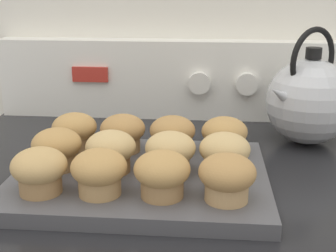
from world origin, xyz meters
The scene contains 15 objects.
control_panel centered at (0.00, 0.63, 1.00)m, with size 0.76×0.07×0.17m.
muffin_pan centered at (-0.01, 0.26, 0.92)m, with size 0.38×0.29×0.02m.
muffin_r0_c0 centered at (-0.13, 0.17, 0.97)m, with size 0.08×0.08×0.06m.
muffin_r0_c1 centered at (-0.05, 0.17, 0.97)m, with size 0.08×0.08×0.06m.
muffin_r0_c2 centered at (0.03, 0.18, 0.97)m, with size 0.08×0.08×0.06m.
muffin_r0_c3 centered at (0.12, 0.17, 0.97)m, with size 0.08×0.08×0.06m.
muffin_r1_c0 centered at (-0.14, 0.26, 0.97)m, with size 0.08×0.08×0.06m.
muffin_r1_c1 centered at (-0.05, 0.25, 0.97)m, with size 0.08×0.08×0.06m.
muffin_r1_c2 centered at (0.04, 0.26, 0.97)m, with size 0.08×0.08×0.06m.
muffin_r1_c3 centered at (0.12, 0.26, 0.97)m, with size 0.08×0.08×0.06m.
muffin_r2_c0 centered at (-0.13, 0.34, 0.97)m, with size 0.08×0.08×0.06m.
muffin_r2_c1 centered at (-0.05, 0.34, 0.97)m, with size 0.08×0.08×0.06m.
muffin_r2_c2 centered at (0.03, 0.34, 0.97)m, with size 0.08×0.08×0.06m.
muffin_r2_c3 centered at (0.12, 0.34, 0.97)m, with size 0.08×0.08×0.06m.
tea_kettle centered at (0.28, 0.48, 1.00)m, with size 0.18×0.17×0.22m.
Camera 1 is at (0.09, -0.39, 1.21)m, focal length 50.00 mm.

